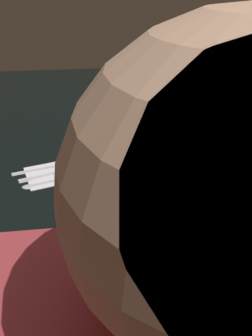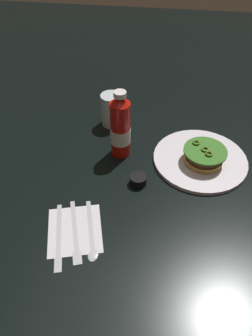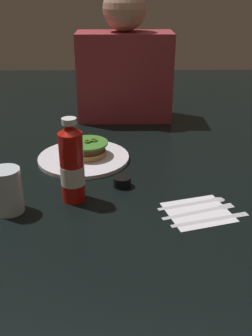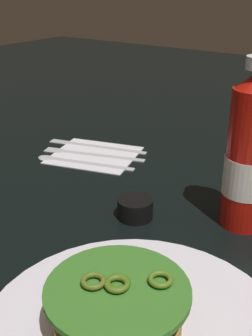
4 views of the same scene
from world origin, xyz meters
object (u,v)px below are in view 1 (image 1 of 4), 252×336
spoon_utensil (46,182)px  fork_utensil (47,174)px  butter_knife (42,168)px  napkin (53,173)px  ketchup_bottle (165,149)px  condiment_cup (122,192)px  dinner_plate (186,237)px  water_glass (210,150)px  burger_sandwich (182,230)px

spoon_utensil → fork_utensil: bearing=-88.0°
butter_knife → fork_utensil: bearing=114.9°
napkin → spoon_utensil: bearing=70.8°
ketchup_bottle → napkin: 0.34m
condiment_cup → fork_utensil: 0.25m
fork_utensil → napkin: bearing=-161.4°
dinner_plate → water_glass: 0.35m
butter_knife → burger_sandwich: bearing=132.6°
burger_sandwich → spoon_utensil: (0.32, -0.29, -0.03)m
water_glass → napkin: water_glass is taller
water_glass → napkin: size_ratio=0.76×
napkin → spoon_utensil: 0.05m
water_glass → condiment_cup: bearing=24.3°
dinner_plate → condiment_cup: (0.12, -0.18, 0.01)m
water_glass → butter_knife: (0.51, -0.05, -0.05)m
fork_utensil → spoon_utensil: size_ratio=1.06×
napkin → butter_knife: (0.04, -0.03, 0.00)m
condiment_cup → ketchup_bottle: bearing=-150.8°
ketchup_bottle → napkin: (0.32, -0.07, -0.10)m
water_glass → napkin: 0.48m
condiment_cup → burger_sandwich: bearing=120.1°
burger_sandwich → butter_knife: bearing=-47.4°
napkin → spoon_utensil: (0.02, 0.05, 0.00)m
condiment_cup → butter_knife: (0.23, -0.18, -0.01)m
dinner_plate → water_glass: size_ratio=2.54×
water_glass → butter_knife: 0.52m
butter_knife → spoon_utensil: size_ratio=1.09×
dinner_plate → napkin: bearing=-46.1°
water_glass → spoon_utensil: size_ratio=0.63×
condiment_cup → napkin: condiment_cup is taller
burger_sandwich → spoon_utensil: 0.43m
napkin → condiment_cup: bearing=143.0°
dinner_plate → napkin: size_ratio=1.92×
dinner_plate → spoon_utensil: size_ratio=1.60×
water_glass → fork_utensil: bearing=-1.0°
napkin → butter_knife: size_ratio=0.76×
dinner_plate → napkin: (0.31, -0.33, -0.00)m
dinner_plate → spoon_utensil: 0.43m
dinner_plate → ketchup_bottle: ketchup_bottle is taller
spoon_utensil → napkin: bearing=-109.2°
dinner_plate → butter_knife: (0.35, -0.36, -0.00)m
water_glass → fork_utensil: water_glass is taller
fork_utensil → condiment_cup: bearing=146.7°
ketchup_bottle → butter_knife: bearing=-16.3°
water_glass → ketchup_bottle: bearing=19.9°
fork_utensil → burger_sandwich: bearing=134.2°
napkin → fork_utensil: 0.02m
ketchup_bottle → fork_utensil: bearing=-10.9°
water_glass → napkin: (0.47, -0.01, -0.06)m
ketchup_bottle → condiment_cup: (0.13, 0.07, -0.09)m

